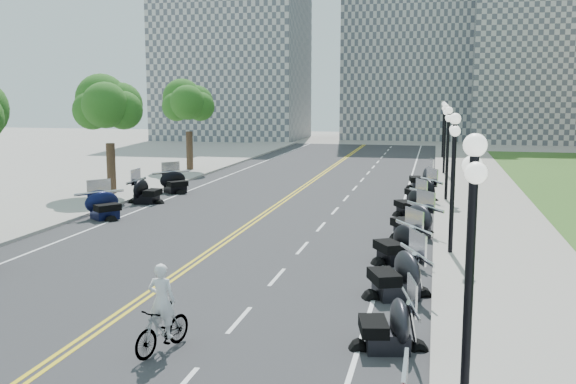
# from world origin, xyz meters

# --- Properties ---
(ground) EXTENTS (160.00, 160.00, 0.00)m
(ground) POSITION_xyz_m (0.00, 0.00, 0.00)
(ground) COLOR gray
(road) EXTENTS (16.00, 90.00, 0.01)m
(road) POSITION_xyz_m (0.00, 10.00, 0.00)
(road) COLOR #333335
(road) RESTS_ON ground
(centerline_yellow_a) EXTENTS (0.12, 90.00, 0.00)m
(centerline_yellow_a) POSITION_xyz_m (-0.12, 10.00, 0.01)
(centerline_yellow_a) COLOR yellow
(centerline_yellow_a) RESTS_ON road
(centerline_yellow_b) EXTENTS (0.12, 90.00, 0.00)m
(centerline_yellow_b) POSITION_xyz_m (0.12, 10.00, 0.01)
(centerline_yellow_b) COLOR yellow
(centerline_yellow_b) RESTS_ON road
(edge_line_north) EXTENTS (0.12, 90.00, 0.00)m
(edge_line_north) POSITION_xyz_m (6.40, 10.00, 0.01)
(edge_line_north) COLOR white
(edge_line_north) RESTS_ON road
(edge_line_south) EXTENTS (0.12, 90.00, 0.00)m
(edge_line_south) POSITION_xyz_m (-6.40, 10.00, 0.01)
(edge_line_south) COLOR white
(edge_line_south) RESTS_ON road
(lane_dash_5) EXTENTS (0.12, 2.00, 0.00)m
(lane_dash_5) POSITION_xyz_m (3.20, -4.00, 0.01)
(lane_dash_5) COLOR white
(lane_dash_5) RESTS_ON road
(lane_dash_6) EXTENTS (0.12, 2.00, 0.00)m
(lane_dash_6) POSITION_xyz_m (3.20, 0.00, 0.01)
(lane_dash_6) COLOR white
(lane_dash_6) RESTS_ON road
(lane_dash_7) EXTENTS (0.12, 2.00, 0.00)m
(lane_dash_7) POSITION_xyz_m (3.20, 4.00, 0.01)
(lane_dash_7) COLOR white
(lane_dash_7) RESTS_ON road
(lane_dash_8) EXTENTS (0.12, 2.00, 0.00)m
(lane_dash_8) POSITION_xyz_m (3.20, 8.00, 0.01)
(lane_dash_8) COLOR white
(lane_dash_8) RESTS_ON road
(lane_dash_9) EXTENTS (0.12, 2.00, 0.00)m
(lane_dash_9) POSITION_xyz_m (3.20, 12.00, 0.01)
(lane_dash_9) COLOR white
(lane_dash_9) RESTS_ON road
(lane_dash_10) EXTENTS (0.12, 2.00, 0.00)m
(lane_dash_10) POSITION_xyz_m (3.20, 16.00, 0.01)
(lane_dash_10) COLOR white
(lane_dash_10) RESTS_ON road
(lane_dash_11) EXTENTS (0.12, 2.00, 0.00)m
(lane_dash_11) POSITION_xyz_m (3.20, 20.00, 0.01)
(lane_dash_11) COLOR white
(lane_dash_11) RESTS_ON road
(lane_dash_12) EXTENTS (0.12, 2.00, 0.00)m
(lane_dash_12) POSITION_xyz_m (3.20, 24.00, 0.01)
(lane_dash_12) COLOR white
(lane_dash_12) RESTS_ON road
(lane_dash_13) EXTENTS (0.12, 2.00, 0.00)m
(lane_dash_13) POSITION_xyz_m (3.20, 28.00, 0.01)
(lane_dash_13) COLOR white
(lane_dash_13) RESTS_ON road
(lane_dash_14) EXTENTS (0.12, 2.00, 0.00)m
(lane_dash_14) POSITION_xyz_m (3.20, 32.00, 0.01)
(lane_dash_14) COLOR white
(lane_dash_14) RESTS_ON road
(lane_dash_15) EXTENTS (0.12, 2.00, 0.00)m
(lane_dash_15) POSITION_xyz_m (3.20, 36.00, 0.01)
(lane_dash_15) COLOR white
(lane_dash_15) RESTS_ON road
(lane_dash_16) EXTENTS (0.12, 2.00, 0.00)m
(lane_dash_16) POSITION_xyz_m (3.20, 40.00, 0.01)
(lane_dash_16) COLOR white
(lane_dash_16) RESTS_ON road
(lane_dash_17) EXTENTS (0.12, 2.00, 0.00)m
(lane_dash_17) POSITION_xyz_m (3.20, 44.00, 0.01)
(lane_dash_17) COLOR white
(lane_dash_17) RESTS_ON road
(lane_dash_18) EXTENTS (0.12, 2.00, 0.00)m
(lane_dash_18) POSITION_xyz_m (3.20, 48.00, 0.01)
(lane_dash_18) COLOR white
(lane_dash_18) RESTS_ON road
(lane_dash_19) EXTENTS (0.12, 2.00, 0.00)m
(lane_dash_19) POSITION_xyz_m (3.20, 52.00, 0.01)
(lane_dash_19) COLOR white
(lane_dash_19) RESTS_ON road
(sidewalk_north) EXTENTS (5.00, 90.00, 0.15)m
(sidewalk_north) POSITION_xyz_m (10.50, 10.00, 0.07)
(sidewalk_north) COLOR #9E9991
(sidewalk_north) RESTS_ON ground
(sidewalk_south) EXTENTS (5.00, 90.00, 0.15)m
(sidewalk_south) POSITION_xyz_m (-10.50, 10.00, 0.07)
(sidewalk_south) COLOR #9E9991
(sidewalk_south) RESTS_ON ground
(distant_block_a) EXTENTS (18.00, 14.00, 26.00)m
(distant_block_a) POSITION_xyz_m (-18.00, 62.00, 13.00)
(distant_block_a) COLOR gray
(distant_block_a) RESTS_ON ground
(distant_block_b) EXTENTS (16.00, 12.00, 30.00)m
(distant_block_b) POSITION_xyz_m (4.00, 68.00, 15.00)
(distant_block_b) COLOR gray
(distant_block_b) RESTS_ON ground
(distant_block_c) EXTENTS (20.00, 14.00, 22.00)m
(distant_block_c) POSITION_xyz_m (22.00, 65.00, 11.00)
(distant_block_c) COLOR gray
(distant_block_c) RESTS_ON ground
(street_lamp_1) EXTENTS (0.50, 1.20, 4.90)m
(street_lamp_1) POSITION_xyz_m (8.60, -8.00, 2.60)
(street_lamp_1) COLOR black
(street_lamp_1) RESTS_ON sidewalk_north
(street_lamp_2) EXTENTS (0.50, 1.20, 4.90)m
(street_lamp_2) POSITION_xyz_m (8.60, 4.00, 2.60)
(street_lamp_2) COLOR black
(street_lamp_2) RESTS_ON sidewalk_north
(street_lamp_3) EXTENTS (0.50, 1.20, 4.90)m
(street_lamp_3) POSITION_xyz_m (8.60, 16.00, 2.60)
(street_lamp_3) COLOR black
(street_lamp_3) RESTS_ON sidewalk_north
(street_lamp_4) EXTENTS (0.50, 1.20, 4.90)m
(street_lamp_4) POSITION_xyz_m (8.60, 28.00, 2.60)
(street_lamp_4) COLOR black
(street_lamp_4) RESTS_ON sidewalk_north
(street_lamp_5) EXTENTS (0.50, 1.20, 4.90)m
(street_lamp_5) POSITION_xyz_m (8.60, 40.00, 2.60)
(street_lamp_5) COLOR black
(street_lamp_5) RESTS_ON sidewalk_north
(tree_3) EXTENTS (4.80, 4.80, 9.20)m
(tree_3) POSITION_xyz_m (-10.00, 14.00, 4.75)
(tree_3) COLOR #235619
(tree_3) RESTS_ON sidewalk_south
(tree_4) EXTENTS (4.80, 4.80, 9.20)m
(tree_4) POSITION_xyz_m (-10.00, 26.00, 4.75)
(tree_4) COLOR #235619
(tree_4) RESTS_ON sidewalk_south
(motorcycle_n_4) EXTENTS (2.27, 2.27, 1.34)m
(motorcycle_n_4) POSITION_xyz_m (7.02, -5.05, 0.67)
(motorcycle_n_4) COLOR black
(motorcycle_n_4) RESTS_ON road
(motorcycle_n_5) EXTENTS (2.86, 2.86, 1.53)m
(motorcycle_n_5) POSITION_xyz_m (6.99, -1.19, 0.76)
(motorcycle_n_5) COLOR black
(motorcycle_n_5) RESTS_ON road
(motorcycle_n_6) EXTENTS (2.93, 2.93, 1.49)m
(motorcycle_n_6) POSITION_xyz_m (6.81, 2.67, 0.75)
(motorcycle_n_6) COLOR black
(motorcycle_n_6) RESTS_ON road
(motorcycle_n_7) EXTENTS (3.03, 3.03, 1.52)m
(motorcycle_n_7) POSITION_xyz_m (7.15, 6.82, 0.76)
(motorcycle_n_7) COLOR black
(motorcycle_n_7) RESTS_ON road
(motorcycle_n_8) EXTENTS (2.70, 2.70, 1.39)m
(motorcycle_n_8) POSITION_xyz_m (6.89, 11.67, 0.69)
(motorcycle_n_8) COLOR black
(motorcycle_n_8) RESTS_ON road
(motorcycle_n_9) EXTENTS (2.92, 2.92, 1.52)m
(motorcycle_n_9) POSITION_xyz_m (7.30, 15.17, 0.76)
(motorcycle_n_9) COLOR black
(motorcycle_n_9) RESTS_ON road
(motorcycle_n_10) EXTENTS (2.42, 2.42, 1.50)m
(motorcycle_n_10) POSITION_xyz_m (7.19, 20.63, 0.75)
(motorcycle_n_10) COLOR black
(motorcycle_n_10) RESTS_ON road
(motorcycle_s_7) EXTENTS (2.92, 2.92, 1.45)m
(motorcycle_s_7) POSITION_xyz_m (-6.93, 7.58, 0.73)
(motorcycle_s_7) COLOR black
(motorcycle_s_7) RESTS_ON road
(motorcycle_s_8) EXTENTS (2.17, 2.17, 1.48)m
(motorcycle_s_8) POSITION_xyz_m (-6.91, 12.00, 0.74)
(motorcycle_s_8) COLOR black
(motorcycle_s_8) RESTS_ON road
(motorcycle_s_9) EXTENTS (2.91, 2.91, 1.44)m
(motorcycle_s_9) POSITION_xyz_m (-6.89, 15.79, 0.72)
(motorcycle_s_9) COLOR black
(motorcycle_s_9) RESTS_ON road
(bicycle) EXTENTS (1.01, 1.87, 1.08)m
(bicycle) POSITION_xyz_m (2.13, -6.33, 0.54)
(bicycle) COLOR #A51414
(bicycle) RESTS_ON road
(cyclist_rider) EXTENTS (0.62, 0.41, 1.70)m
(cyclist_rider) POSITION_xyz_m (2.13, -6.33, 1.93)
(cyclist_rider) COLOR white
(cyclist_rider) RESTS_ON bicycle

